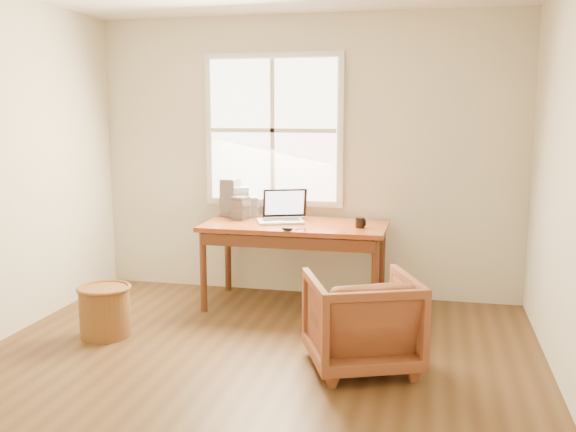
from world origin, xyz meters
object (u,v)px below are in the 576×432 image
object	(u,v)px
laptop	(280,205)
coffee_mug	(360,223)
armchair	(362,321)
wicker_stool	(105,312)
desk	(295,226)
cd_stack_a	(241,202)

from	to	relation	value
laptop	coffee_mug	distance (m)	0.73
armchair	wicker_stool	bearing A→B (deg)	-26.84
armchair	laptop	distance (m)	1.65
laptop	armchair	bearing A→B (deg)	-77.02
desk	wicker_stool	bearing A→B (deg)	-139.09
desk	laptop	distance (m)	0.22
wicker_stool	coffee_mug	bearing A→B (deg)	28.82
armchair	laptop	world-z (taller)	laptop
wicker_stool	coffee_mug	size ratio (longest dim) A/B	4.32
wicker_stool	laptop	distance (m)	1.74
wicker_stool	laptop	world-z (taller)	laptop
wicker_stool	cd_stack_a	xyz separation A→B (m)	(0.70, 1.33, 0.70)
armchair	laptop	size ratio (longest dim) A/B	1.66
laptop	cd_stack_a	bearing A→B (deg)	131.53
desk	cd_stack_a	bearing A→B (deg)	157.95
wicker_stool	cd_stack_a	world-z (taller)	cd_stack_a
laptop	cd_stack_a	distance (m)	0.48
coffee_mug	cd_stack_a	xyz separation A→B (m)	(-1.14, 0.31, 0.09)
wicker_stool	laptop	size ratio (longest dim) A/B	0.89
laptop	coffee_mug	bearing A→B (deg)	-28.72
armchair	coffee_mug	xyz separation A→B (m)	(-0.16, 1.19, 0.47)
laptop	cd_stack_a	size ratio (longest dim) A/B	1.56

